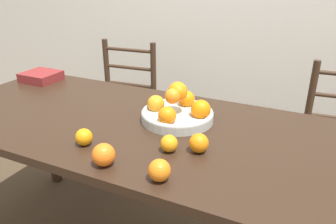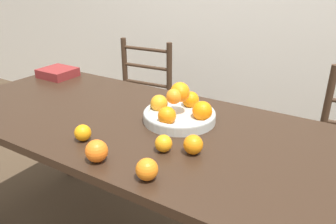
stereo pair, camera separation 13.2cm
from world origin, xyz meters
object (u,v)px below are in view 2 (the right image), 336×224
object	(u,v)px
orange_loose_3	(147,169)
book_stack	(58,73)
orange_loose_2	(193,145)
orange_loose_0	(83,133)
fruit_bowl	(180,111)
chair_left	(138,107)
orange_loose_4	(164,143)
orange_loose_1	(97,151)

from	to	relation	value
orange_loose_3	book_stack	distance (m)	1.24
orange_loose_2	orange_loose_3	size ratio (longest dim) A/B	1.00
orange_loose_0	book_stack	world-z (taller)	orange_loose_0
fruit_bowl	chair_left	bearing A→B (deg)	138.21
chair_left	orange_loose_3	bearing A→B (deg)	-56.61
book_stack	fruit_bowl	bearing A→B (deg)	-9.82
orange_loose_4	orange_loose_3	bearing A→B (deg)	-74.22
orange_loose_1	book_stack	bearing A→B (deg)	145.77
fruit_bowl	orange_loose_3	distance (m)	0.45
chair_left	orange_loose_1	bearing A→B (deg)	-64.11
orange_loose_1	orange_loose_4	size ratio (longest dim) A/B	1.23
orange_loose_3	chair_left	xyz separation A→B (m)	(-0.85, 1.07, -0.35)
orange_loose_2	orange_loose_4	distance (m)	0.11
fruit_bowl	orange_loose_1	xyz separation A→B (m)	(-0.08, -0.43, -0.01)
orange_loose_4	orange_loose_1	bearing A→B (deg)	-131.96
orange_loose_1	orange_loose_2	distance (m)	0.33
orange_loose_0	orange_loose_1	size ratio (longest dim) A/B	0.82
orange_loose_0	orange_loose_3	distance (m)	0.36
fruit_bowl	orange_loose_3	xyz separation A→B (m)	(0.13, -0.43, -0.01)
orange_loose_2	chair_left	world-z (taller)	chair_left
chair_left	orange_loose_4	bearing A→B (deg)	-53.32
fruit_bowl	book_stack	bearing A→B (deg)	170.18
orange_loose_4	book_stack	bearing A→B (deg)	157.82
orange_loose_4	orange_loose_0	bearing A→B (deg)	-163.26
orange_loose_0	orange_loose_1	xyz separation A→B (m)	(0.15, -0.08, 0.01)
orange_loose_2	book_stack	distance (m)	1.19
fruit_bowl	chair_left	world-z (taller)	fruit_bowl
orange_loose_1	chair_left	bearing A→B (deg)	120.85
fruit_bowl	orange_loose_2	distance (m)	0.28
fruit_bowl	orange_loose_1	bearing A→B (deg)	-100.06
book_stack	orange_loose_0	bearing A→B (deg)	-35.21
orange_loose_0	chair_left	xyz separation A→B (m)	(-0.49, 0.99, -0.35)
orange_loose_0	orange_loose_3	size ratio (longest dim) A/B	0.90
chair_left	fruit_bowl	bearing A→B (deg)	-46.74
fruit_bowl	orange_loose_0	bearing A→B (deg)	-122.88
fruit_bowl	orange_loose_0	size ratio (longest dim) A/B	4.88
orange_loose_3	orange_loose_1	bearing A→B (deg)	-179.40
fruit_bowl	orange_loose_4	size ratio (longest dim) A/B	4.95
chair_left	orange_loose_0	bearing A→B (deg)	-68.54
orange_loose_2	orange_loose_1	bearing A→B (deg)	-139.56
orange_loose_4	chair_left	size ratio (longest dim) A/B	0.07
orange_loose_2	chair_left	bearing A→B (deg)	136.30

